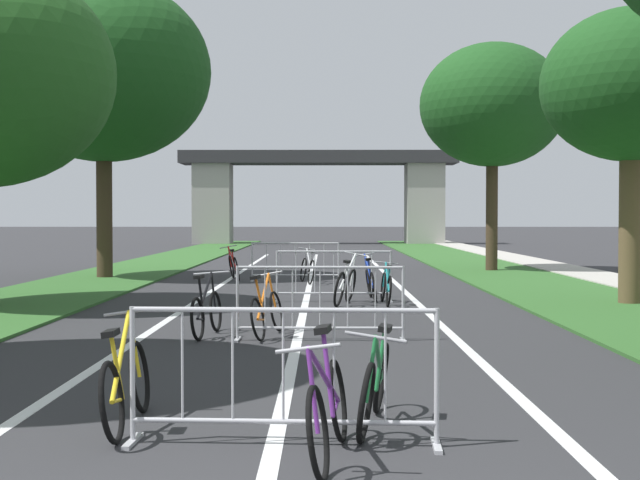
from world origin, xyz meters
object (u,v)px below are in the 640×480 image
Objects in this scene: bicycle_silver_6 at (308,269)px; crowd_barrier_third at (334,276)px; bicycle_teal_3 at (386,287)px; bicycle_green_2 at (375,385)px; bicycle_purple_0 at (328,409)px; bicycle_red_1 at (234,266)px; bicycle_orange_4 at (267,312)px; bicycle_black_5 at (207,312)px; tree_left_oak_near at (103,71)px; crowd_barrier_fourth at (295,262)px; tree_right_cypress_far at (631,87)px; bicycle_white_9 at (346,286)px; bicycle_blue_7 at (371,283)px; bicycle_yellow_8 at (126,384)px; crowd_barrier_second at (320,304)px; crowd_barrier_nearest at (283,377)px; tree_right_maple_mid at (492,106)px.

crowd_barrier_third is at bearing -94.93° from bicycle_silver_6.
bicycle_teal_3 is 1.00× the size of bicycle_silver_6.
bicycle_purple_0 is at bearing 78.20° from bicycle_green_2.
bicycle_red_1 reaches higher than bicycle_orange_4.
bicycle_black_5 is at bearing -110.32° from crowd_barrier_third.
tree_left_oak_near reaches higher than bicycle_teal_3.
crowd_barrier_third is 5.69m from crowd_barrier_fourth.
tree_right_cypress_far reaches higher than bicycle_white_9.
crowd_barrier_third is at bearing -82.79° from bicycle_purple_0.
tree_left_oak_near is 1.44× the size of tree_right_cypress_far.
bicycle_blue_7 is 0.98× the size of bicycle_yellow_8.
bicycle_silver_6 is at bearing 105.03° from bicycle_teal_3.
bicycle_green_2 is 15.72m from bicycle_silver_6.
bicycle_purple_0 is at bearing -77.72° from bicycle_white_9.
bicycle_green_2 is 0.99× the size of bicycle_silver_6.
bicycle_silver_6 is (5.73, -1.66, -5.44)m from tree_left_oak_near.
tree_left_oak_near is 3.51× the size of crowd_barrier_second.
bicycle_red_1 is at bearing 161.35° from crowd_barrier_fourth.
bicycle_teal_3 is (1.04, -0.48, -0.17)m from crowd_barrier_third.
tree_right_cypress_far reaches higher than crowd_barrier_nearest.
bicycle_teal_3 is at bearing 76.88° from bicycle_orange_4.
bicycle_yellow_8 is at bearing -99.70° from crowd_barrier_third.
tree_left_oak_near reaches higher than bicycle_yellow_8.
crowd_barrier_third is at bearing 124.39° from bicycle_white_9.
bicycle_orange_4 is at bearing -67.16° from bicycle_green_2.
crowd_barrier_second is 5.61m from crowd_barrier_third.
bicycle_black_5 is at bearing 164.24° from crowd_barrier_second.
crowd_barrier_second and crowd_barrier_third have the same top height.
crowd_barrier_nearest is 11.22m from crowd_barrier_third.
bicycle_white_9 reaches higher than bicycle_blue_7.
bicycle_green_2 is at bearing -93.33° from bicycle_red_1.
bicycle_purple_0 is at bearing -30.93° from bicycle_yellow_8.
bicycle_orange_4 is 1.00× the size of bicycle_silver_6.
bicycle_yellow_8 is at bearing -127.28° from tree_right_cypress_far.
crowd_barrier_fourth is 10.78m from bicycle_orange_4.
tree_right_cypress_far is 2.42× the size of crowd_barrier_nearest.
bicycle_purple_0 is 0.99× the size of bicycle_teal_3.
bicycle_purple_0 is at bearing -67.91° from bicycle_black_5.
bicycle_black_5 is 6.18m from bicycle_blue_7.
bicycle_black_5 is (-7.01, -15.08, -4.89)m from tree_right_maple_mid.
bicycle_black_5 is at bearing -99.20° from bicycle_red_1.
tree_right_cypress_far is 12.09m from bicycle_green_2.
bicycle_black_5 is at bearing -94.95° from crowd_barrier_fourth.
crowd_barrier_nearest is at bearing -104.86° from tree_right_maple_mid.
bicycle_silver_6 is at bearing 112.91° from bicycle_white_9.
tree_right_maple_mid reaches higher than crowd_barrier_nearest.
crowd_barrier_third is 10.65m from bicycle_green_2.
crowd_barrier_second reaches higher than bicycle_blue_7.
crowd_barrier_second is 1.40× the size of bicycle_teal_3.
crowd_barrier_third is at bearing 173.56° from tree_right_cypress_far.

